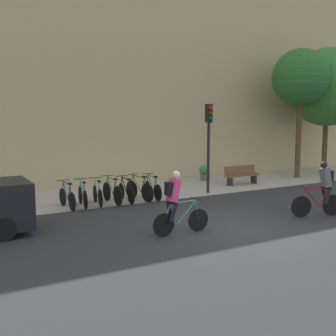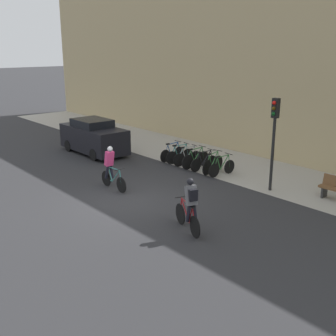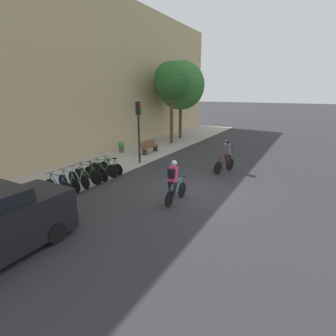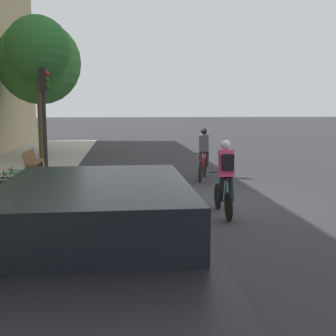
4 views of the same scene
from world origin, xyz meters
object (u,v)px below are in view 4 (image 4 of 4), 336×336
at_px(traffic_light_pole, 44,105).
at_px(parked_bike_6, 28,190).
at_px(parked_bike_3, 11,203).
at_px(cyclist_grey, 204,152).
at_px(parked_bike_5, 23,193).
at_px(bench, 33,161).
at_px(parked_car, 99,284).
at_px(parked_bike_4, 18,199).
at_px(cyclist_pink, 225,176).
at_px(parked_bike_2, 4,211).

bearing_deg(traffic_light_pole, parked_bike_6, 179.39).
relative_size(parked_bike_3, parked_bike_6, 1.10).
height_order(cyclist_grey, parked_bike_5, cyclist_grey).
relative_size(traffic_light_pole, bench, 2.07).
distance_m(parked_bike_6, parked_car, 7.62).
xyz_separation_m(parked_bike_6, bench, (5.21, 0.92, 0.08)).
bearing_deg(parked_bike_4, parked_bike_5, 0.18).
bearing_deg(cyclist_pink, parked_bike_3, 88.74).
xyz_separation_m(cyclist_grey, parked_bike_3, (-5.10, 5.25, -0.53)).
relative_size(cyclist_pink, parked_bike_2, 1.09).
relative_size(cyclist_pink, parked_bike_4, 1.07).
bearing_deg(cyclist_grey, bench, 73.78).
xyz_separation_m(parked_bike_2, traffic_light_pole, (4.88, -0.03, 2.17)).
relative_size(parked_bike_5, parked_car, 0.39).
bearing_deg(parked_car, bench, 13.94).
distance_m(cyclist_grey, parked_bike_3, 7.34).
bearing_deg(parked_bike_5, cyclist_pink, -104.56).
height_order(cyclist_grey, parked_bike_3, cyclist_grey).
bearing_deg(traffic_light_pole, parked_bike_5, 179.48).
height_order(parked_bike_4, traffic_light_pole, traffic_light_pole).
xyz_separation_m(cyclist_grey, traffic_light_pole, (-0.78, 5.22, 1.61)).
bearing_deg(cyclist_grey, parked_bike_3, 134.15).
height_order(parked_bike_6, traffic_light_pole, traffic_light_pole).
xyz_separation_m(parked_bike_6, parked_car, (-7.28, -2.18, 0.51)).
distance_m(parked_bike_4, traffic_light_pole, 4.34).
bearing_deg(cyclist_grey, parked_bike_2, 137.15).
relative_size(parked_bike_4, parked_bike_6, 1.02).
bearing_deg(cyclist_pink, parked_bike_6, 69.27).
xyz_separation_m(cyclist_pink, parked_bike_6, (1.79, 4.72, -0.56)).
distance_m(parked_bike_3, parked_car, 6.03).
height_order(parked_bike_6, parked_car, parked_car).
height_order(parked_bike_4, parked_car, parked_car).
relative_size(cyclist_grey, parked_bike_4, 1.09).
height_order(parked_bike_2, traffic_light_pole, traffic_light_pole).
relative_size(parked_bike_2, parked_bike_4, 0.98).
bearing_deg(parked_bike_2, cyclist_pink, -84.45).
distance_m(traffic_light_pole, bench, 3.45).
bearing_deg(cyclist_grey, parked_bike_6, 123.04).
xyz_separation_m(cyclist_pink, parked_bike_5, (1.23, 4.73, -0.53)).
distance_m(cyclist_grey, parked_bike_2, 7.74).
xyz_separation_m(cyclist_grey, parked_bike_5, (-3.98, 5.25, -0.53)).
height_order(parked_bike_2, bench, parked_bike_2).
relative_size(parked_bike_2, parked_bike_3, 0.91).
distance_m(parked_bike_3, parked_bike_4, 0.56).
height_order(parked_bike_2, parked_bike_4, parked_bike_2).
height_order(parked_bike_5, traffic_light_pole, traffic_light_pole).
bearing_deg(parked_bike_6, cyclist_pink, -110.73).
xyz_separation_m(cyclist_pink, parked_bike_4, (0.67, 4.72, -0.56)).
bearing_deg(parked_bike_2, parked_bike_3, 0.00).
relative_size(parked_bike_5, parked_bike_6, 1.04).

